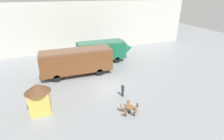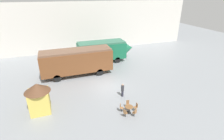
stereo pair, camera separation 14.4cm
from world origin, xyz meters
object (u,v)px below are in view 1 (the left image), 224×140
(cafe_chair_0, at_px, (128,104))
(visitor_person, at_px, (123,90))
(passenger_coach_wooden, at_px, (77,61))
(streamlined_locomotive, at_px, (105,50))
(ticket_kiosk, at_px, (39,97))
(cafe_table_near, at_px, (129,108))

(cafe_chair_0, bearing_deg, visitor_person, -173.34)
(passenger_coach_wooden, bearing_deg, streamlined_locomotive, 35.42)
(passenger_coach_wooden, bearing_deg, ticket_kiosk, -123.71)
(passenger_coach_wooden, xyz_separation_m, cafe_chair_0, (3.40, -9.26, -1.59))
(streamlined_locomotive, height_order, visitor_person, streamlined_locomotive)
(passenger_coach_wooden, bearing_deg, cafe_table_near, -72.24)
(streamlined_locomotive, bearing_deg, cafe_chair_0, -97.66)
(streamlined_locomotive, relative_size, passenger_coach_wooden, 0.98)
(streamlined_locomotive, relative_size, visitor_person, 5.96)
(cafe_table_near, bearing_deg, cafe_chair_0, 74.70)
(visitor_person, bearing_deg, cafe_chair_0, -98.64)
(passenger_coach_wooden, height_order, cafe_table_near, passenger_coach_wooden)
(streamlined_locomotive, relative_size, cafe_chair_0, 10.58)
(passenger_coach_wooden, relative_size, cafe_chair_0, 10.76)
(streamlined_locomotive, bearing_deg, visitor_person, -97.47)
(visitor_person, relative_size, ticket_kiosk, 0.51)
(streamlined_locomotive, height_order, cafe_table_near, streamlined_locomotive)
(cafe_table_near, bearing_deg, ticket_kiosk, 158.91)
(cafe_chair_0, bearing_deg, ticket_kiosk, -90.62)
(ticket_kiosk, bearing_deg, visitor_person, -0.98)
(cafe_table_near, xyz_separation_m, ticket_kiosk, (-7.85, 3.03, 1.14))
(cafe_table_near, xyz_separation_m, cafe_chair_0, (0.20, 0.73, -0.03))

